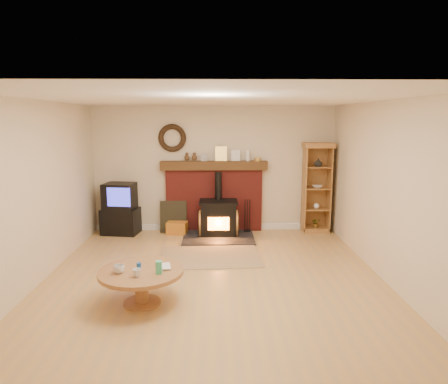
{
  "coord_description": "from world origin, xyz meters",
  "views": [
    {
      "loc": [
        0.05,
        -5.54,
        2.34
      ],
      "look_at": [
        0.18,
        1.0,
        1.13
      ],
      "focal_mm": 32.0,
      "sensor_mm": 36.0,
      "label": 1
    }
  ],
  "objects_px": {
    "coffee_table": "(141,276)",
    "curio_cabinet": "(316,188)",
    "wood_stove": "(218,219)",
    "tv_unit": "(120,210)"
  },
  "relations": [
    {
      "from": "tv_unit",
      "to": "wood_stove",
      "type": "bearing_deg",
      "value": -5.56
    },
    {
      "from": "wood_stove",
      "to": "curio_cabinet",
      "type": "xyz_separation_m",
      "value": [
        2.03,
        0.28,
        0.59
      ]
    },
    {
      "from": "curio_cabinet",
      "to": "coffee_table",
      "type": "xyz_separation_m",
      "value": [
        -3.03,
        -3.3,
        -0.56
      ]
    },
    {
      "from": "wood_stove",
      "to": "curio_cabinet",
      "type": "height_order",
      "value": "curio_cabinet"
    },
    {
      "from": "tv_unit",
      "to": "coffee_table",
      "type": "relative_size",
      "value": 0.97
    },
    {
      "from": "curio_cabinet",
      "to": "coffee_table",
      "type": "relative_size",
      "value": 1.73
    },
    {
      "from": "curio_cabinet",
      "to": "coffee_table",
      "type": "bearing_deg",
      "value": -132.55
    },
    {
      "from": "coffee_table",
      "to": "curio_cabinet",
      "type": "bearing_deg",
      "value": 47.45
    },
    {
      "from": "curio_cabinet",
      "to": "wood_stove",
      "type": "bearing_deg",
      "value": -172.12
    },
    {
      "from": "tv_unit",
      "to": "coffee_table",
      "type": "height_order",
      "value": "tv_unit"
    }
  ]
}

